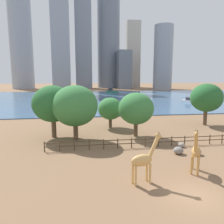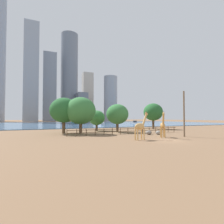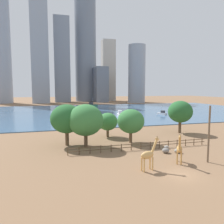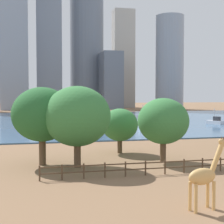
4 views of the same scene
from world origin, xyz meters
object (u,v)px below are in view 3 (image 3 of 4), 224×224
Objects in this scene: tree_center_broad at (180,112)px; boat_ferry at (120,114)px; tree_right_small at (67,119)px; boulder_small at (166,150)px; tree_right_tall at (86,120)px; giraffe_tall at (179,149)px; boulder_by_pole at (166,147)px; giraffe_companion at (148,155)px; boat_sailboat at (92,105)px; boulder_near_fence at (178,151)px; utility_pole at (209,134)px; tree_left_small at (108,122)px; boat_tug at (162,113)px; tree_left_large at (131,121)px.

boat_ferry is at bearing 98.27° from tree_center_broad.
tree_right_small is (-27.45, -4.50, -0.09)m from tree_center_broad.
tree_right_tall reaches higher than boulder_small.
boulder_by_pole is (2.19, 7.41, -1.83)m from giraffe_tall.
giraffe_companion is 0.71× the size of boat_sailboat.
boulder_near_fence is at bearing -123.96° from tree_center_broad.
utility_pole is 22.79m from tree_left_small.
boulder_near_fence is 1.27× the size of boulder_by_pole.
giraffe_tall is at bearing -99.83° from boat_sailboat.
utility_pole is at bearing -40.79° from tree_right_tall.
tree_right_small is 43.76m from boat_ferry.
boat_sailboat is at bearing -150.68° from giraffe_tall.
giraffe_tall is 101.23m from boat_sailboat.
boulder_near_fence is 0.21× the size of tree_left_small.
boulder_by_pole is 15.52m from tree_right_tall.
boat_tug is (21.70, 53.30, -3.36)m from utility_pole.
tree_left_large is (3.12, 14.79, 2.20)m from giraffe_companion.
boulder_small is at bearing -130.01° from tree_center_broad.
tree_right_tall is at bearing 112.45° from boat_tug.
boulder_small is (0.70, 5.09, -1.69)m from giraffe_tall.
tree_right_tall is (-9.13, -0.54, 0.67)m from tree_left_large.
giraffe_tall is at bearing -97.83° from boulder_small.
boat_sailboat is (-6.44, 81.77, -4.08)m from tree_center_broad.
tree_center_broad is at bearing -1.73° from tree_left_small.
giraffe_companion is 0.54× the size of utility_pole.
tree_right_small reaches higher than boat_ferry.
tree_left_large is at bearing -5.96° from tree_right_small.
utility_pole is 6.70m from boulder_near_fence.
utility_pole is at bearing -39.01° from tree_right_small.
boulder_near_fence is 20.83m from tree_right_small.
boat_tug is at bearing 67.84° from utility_pole.
boat_ferry is (13.38, 53.28, -1.12)m from giraffe_companion.
giraffe_companion reaches higher than boat_tug.
tree_right_tall is (-6.01, 14.25, 2.87)m from giraffe_companion.
boat_sailboat is (1.86, 101.78, -3.06)m from utility_pole.
boulder_near_fence is 2.05m from boulder_small.
giraffe_tall reaches higher than giraffe_companion.
tree_center_broad is at bearing 48.74° from boulder_by_pole.
utility_pole is 1.54× the size of tree_left_small.
tree_right_small is 55.81m from boat_tug.
giraffe_companion is 15.73m from tree_right_tall.
boulder_near_fence is at bearing 107.14° from utility_pole.
giraffe_tall is 20.61m from tree_left_small.
utility_pole is 7.24× the size of boulder_near_fence.
tree_left_large is at bearing 127.21° from boulder_by_pole.
tree_left_large is at bearing -158.86° from tree_center_broad.
tree_center_broad is at bearing 56.04° from boulder_near_fence.
tree_left_large is 12.53m from tree_right_small.
boulder_by_pole is 0.17× the size of tree_left_small.
tree_right_small reaches higher than boat_sailboat.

